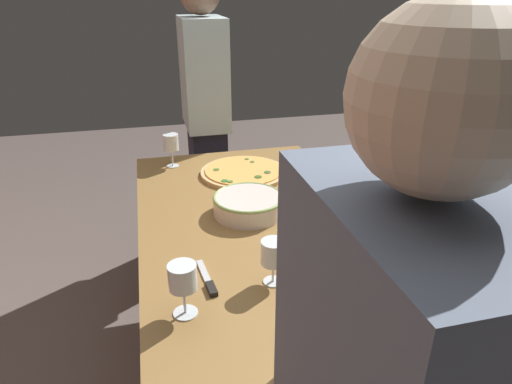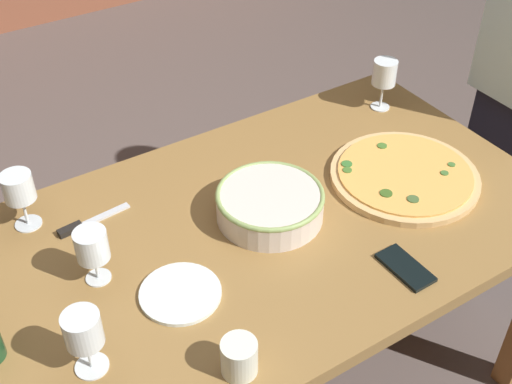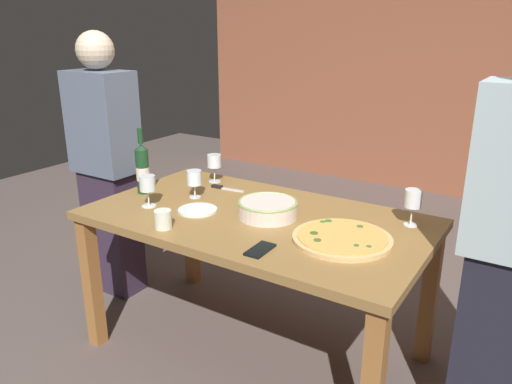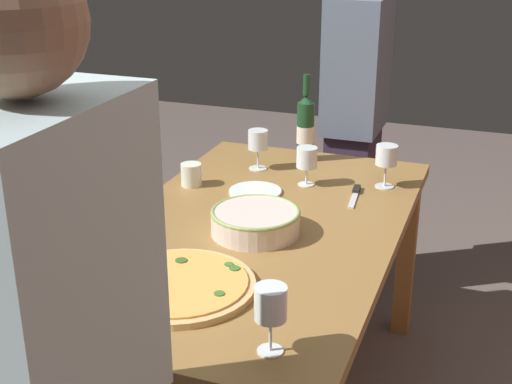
{
  "view_description": "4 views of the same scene",
  "coord_description": "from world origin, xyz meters",
  "px_view_note": "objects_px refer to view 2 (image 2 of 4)",
  "views": [
    {
      "loc": [
        -1.5,
        0.37,
        1.58
      ],
      "look_at": [
        0.0,
        0.0,
        0.87
      ],
      "focal_mm": 31.38,
      "sensor_mm": 36.0,
      "label": 1
    },
    {
      "loc": [
        -0.67,
        -1.06,
        1.9
      ],
      "look_at": [
        0.0,
        0.0,
        0.87
      ],
      "focal_mm": 46.47,
      "sensor_mm": 36.0,
      "label": 2
    },
    {
      "loc": [
        1.17,
        -1.83,
        1.6
      ],
      "look_at": [
        0.0,
        0.0,
        0.87
      ],
      "focal_mm": 34.57,
      "sensor_mm": 36.0,
      "label": 3
    },
    {
      "loc": [
        1.95,
        0.71,
        1.69
      ],
      "look_at": [
        0.0,
        0.0,
        0.87
      ],
      "focal_mm": 49.65,
      "sensor_mm": 36.0,
      "label": 4
    }
  ],
  "objects_px": {
    "wine_glass_near_pizza": "(92,246)",
    "wine_glass_by_bottle": "(385,74)",
    "pizza_knife": "(85,224)",
    "wine_glass_far_left": "(83,331)",
    "side_plate": "(180,293)",
    "cell_phone": "(405,268)",
    "cup_amber": "(239,357)",
    "dining_table": "(256,253)",
    "wine_glass_far_right": "(19,190)",
    "serving_bowl": "(270,203)",
    "pizza": "(404,176)"
  },
  "relations": [
    {
      "from": "cup_amber",
      "to": "pizza_knife",
      "type": "xyz_separation_m",
      "value": [
        -0.11,
        0.59,
        -0.04
      ]
    },
    {
      "from": "cell_phone",
      "to": "wine_glass_by_bottle",
      "type": "bearing_deg",
      "value": -126.98
    },
    {
      "from": "serving_bowl",
      "to": "pizza_knife",
      "type": "relative_size",
      "value": 1.41
    },
    {
      "from": "serving_bowl",
      "to": "cup_amber",
      "type": "xyz_separation_m",
      "value": [
        -0.32,
        -0.37,
        -0.0
      ]
    },
    {
      "from": "serving_bowl",
      "to": "side_plate",
      "type": "height_order",
      "value": "serving_bowl"
    },
    {
      "from": "wine_glass_by_bottle",
      "to": "side_plate",
      "type": "height_order",
      "value": "wine_glass_by_bottle"
    },
    {
      "from": "wine_glass_far_right",
      "to": "wine_glass_by_bottle",
      "type": "bearing_deg",
      "value": -2.63
    },
    {
      "from": "serving_bowl",
      "to": "wine_glass_far_right",
      "type": "bearing_deg",
      "value": 150.58
    },
    {
      "from": "wine_glass_far_left",
      "to": "side_plate",
      "type": "xyz_separation_m",
      "value": [
        0.25,
        0.08,
        -0.11
      ]
    },
    {
      "from": "side_plate",
      "to": "wine_glass_by_bottle",
      "type": "bearing_deg",
      "value": 22.13
    },
    {
      "from": "pizza",
      "to": "serving_bowl",
      "type": "distance_m",
      "value": 0.41
    },
    {
      "from": "dining_table",
      "to": "cup_amber",
      "type": "distance_m",
      "value": 0.46
    },
    {
      "from": "dining_table",
      "to": "side_plate",
      "type": "xyz_separation_m",
      "value": [
        -0.27,
        -0.1,
        0.1
      ]
    },
    {
      "from": "cell_phone",
      "to": "side_plate",
      "type": "bearing_deg",
      "value": -24.67
    },
    {
      "from": "wine_glass_far_right",
      "to": "pizza_knife",
      "type": "relative_size",
      "value": 0.8
    },
    {
      "from": "wine_glass_far_left",
      "to": "dining_table",
      "type": "bearing_deg",
      "value": 19.28
    },
    {
      "from": "dining_table",
      "to": "cell_phone",
      "type": "bearing_deg",
      "value": -54.94
    },
    {
      "from": "wine_glass_near_pizza",
      "to": "wine_glass_by_bottle",
      "type": "distance_m",
      "value": 1.08
    },
    {
      "from": "dining_table",
      "to": "wine_glass_by_bottle",
      "type": "bearing_deg",
      "value": 22.74
    },
    {
      "from": "cup_amber",
      "to": "dining_table",
      "type": "bearing_deg",
      "value": 53.17
    },
    {
      "from": "wine_glass_by_bottle",
      "to": "wine_glass_far_right",
      "type": "height_order",
      "value": "wine_glass_by_bottle"
    },
    {
      "from": "wine_glass_by_bottle",
      "to": "wine_glass_far_left",
      "type": "xyz_separation_m",
      "value": [
        -1.17,
        -0.45,
        -0.01
      ]
    },
    {
      "from": "dining_table",
      "to": "wine_glass_far_left",
      "type": "height_order",
      "value": "wine_glass_far_left"
    },
    {
      "from": "pizza",
      "to": "serving_bowl",
      "type": "relative_size",
      "value": 1.47
    },
    {
      "from": "pizza_knife",
      "to": "wine_glass_far_left",
      "type": "bearing_deg",
      "value": -109.13
    },
    {
      "from": "serving_bowl",
      "to": "wine_glass_near_pizza",
      "type": "xyz_separation_m",
      "value": [
        -0.46,
        0.03,
        0.06
      ]
    },
    {
      "from": "dining_table",
      "to": "cell_phone",
      "type": "relative_size",
      "value": 11.11
    },
    {
      "from": "dining_table",
      "to": "wine_glass_far_right",
      "type": "height_order",
      "value": "wine_glass_far_right"
    },
    {
      "from": "serving_bowl",
      "to": "pizza",
      "type": "bearing_deg",
      "value": -9.87
    },
    {
      "from": "dining_table",
      "to": "serving_bowl",
      "type": "height_order",
      "value": "serving_bowl"
    },
    {
      "from": "wine_glass_far_right",
      "to": "pizza_knife",
      "type": "distance_m",
      "value": 0.18
    },
    {
      "from": "pizza",
      "to": "wine_glass_far_left",
      "type": "distance_m",
      "value": 0.99
    },
    {
      "from": "cell_phone",
      "to": "dining_table",
      "type": "bearing_deg",
      "value": -56.02
    },
    {
      "from": "dining_table",
      "to": "wine_glass_far_right",
      "type": "relative_size",
      "value": 10.01
    },
    {
      "from": "cell_phone",
      "to": "pizza_knife",
      "type": "bearing_deg",
      "value": -44.44
    },
    {
      "from": "pizza",
      "to": "side_plate",
      "type": "relative_size",
      "value": 2.18
    },
    {
      "from": "serving_bowl",
      "to": "wine_glass_far_right",
      "type": "height_order",
      "value": "wine_glass_far_right"
    },
    {
      "from": "pizza",
      "to": "serving_bowl",
      "type": "height_order",
      "value": "serving_bowl"
    },
    {
      "from": "serving_bowl",
      "to": "pizza_knife",
      "type": "xyz_separation_m",
      "value": [
        -0.42,
        0.22,
        -0.04
      ]
    },
    {
      "from": "dining_table",
      "to": "side_plate",
      "type": "bearing_deg",
      "value": -159.37
    },
    {
      "from": "side_plate",
      "to": "serving_bowl",
      "type": "bearing_deg",
      "value": 20.25
    },
    {
      "from": "pizza",
      "to": "wine_glass_far_left",
      "type": "height_order",
      "value": "wine_glass_far_left"
    },
    {
      "from": "pizza",
      "to": "cup_amber",
      "type": "distance_m",
      "value": 0.78
    },
    {
      "from": "side_plate",
      "to": "cell_phone",
      "type": "height_order",
      "value": "same"
    },
    {
      "from": "side_plate",
      "to": "dining_table",
      "type": "bearing_deg",
      "value": 20.63
    },
    {
      "from": "serving_bowl",
      "to": "side_plate",
      "type": "relative_size",
      "value": 1.48
    },
    {
      "from": "side_plate",
      "to": "cup_amber",
      "type": "bearing_deg",
      "value": -88.12
    },
    {
      "from": "serving_bowl",
      "to": "cup_amber",
      "type": "bearing_deg",
      "value": -130.65
    },
    {
      "from": "wine_glass_far_right",
      "to": "cell_phone",
      "type": "bearing_deg",
      "value": -41.99
    },
    {
      "from": "wine_glass_near_pizza",
      "to": "pizza_knife",
      "type": "bearing_deg",
      "value": 78.29
    }
  ]
}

